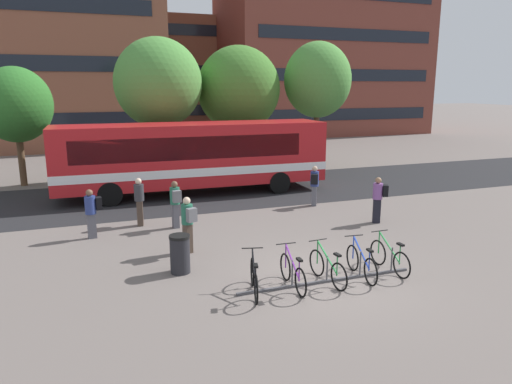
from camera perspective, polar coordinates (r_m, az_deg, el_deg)
name	(u,v)px	position (r m, az deg, el deg)	size (l,w,h in m)	color
ground	(326,278)	(12.55, 8.37, -10.14)	(200.00, 200.00, 0.00)	#6B605B
bus_lane_asphalt	(215,192)	(22.19, -4.93, 0.00)	(80.00, 7.20, 0.01)	#232326
city_bus	(195,155)	(21.66, -7.38, 4.39)	(12.08, 2.82, 3.20)	red
bike_rack	(327,279)	(12.26, 8.48, -10.25)	(4.75, 0.14, 0.70)	#47474C
parked_bicycle_black_0	(254,279)	(11.37, -0.22, -10.39)	(0.62, 1.68, 0.99)	black
parked_bicycle_purple_1	(293,273)	(11.73, 4.42, -9.68)	(0.52, 1.72, 0.99)	black
parked_bicycle_green_2	(328,268)	(12.11, 8.57, -9.05)	(0.52, 1.72, 0.99)	black
parked_bicycle_blue_3	(361,264)	(12.59, 12.52, -8.37)	(0.52, 1.72, 0.99)	black
parked_bicycle_green_4	(389,258)	(13.18, 15.72, -7.58)	(0.52, 1.72, 0.99)	black
commuter_grey_pack_0	(188,221)	(14.03, -8.17, -3.46)	(0.46, 0.59, 1.68)	#47382D
commuter_black_pack_1	(92,210)	(16.15, -19.09, -2.07)	(0.55, 0.38, 1.62)	#565660
commuter_black_pack_2	(314,183)	(19.55, 7.02, 1.06)	(0.52, 0.61, 1.65)	#565660
commuter_black_pack_3	(379,197)	(17.52, 14.48, -0.55)	(0.60, 0.51, 1.67)	black
commuter_black_pack_4	(139,198)	(17.14, -13.82, -0.71)	(0.39, 0.57, 1.71)	#47382D
commuter_grey_pack_5	(175,201)	(16.56, -9.65, -1.11)	(0.37, 0.55, 1.65)	#565660
trash_bin	(180,254)	(12.73, -9.11, -7.33)	(0.55, 0.55, 1.03)	#232328
street_tree_0	(16,105)	(25.81, -26.86, 9.29)	(3.39, 3.39, 5.76)	brown
street_tree_1	(158,83)	(24.88, -11.65, 12.67)	(4.37, 4.37, 7.22)	brown
street_tree_2	(318,80)	(27.54, 7.40, 13.15)	(3.75, 3.75, 7.26)	brown
street_tree_3	(239,89)	(26.59, -2.10, 12.25)	(4.53, 4.53, 6.99)	brown
building_left_wing	(34,20)	(43.89, -25.10, 18.20)	(19.15, 12.43, 19.96)	brown
building_right_wing	(323,25)	(51.73, 8.04, 19.25)	(20.39, 10.54, 21.87)	brown
building_centre_block	(158,76)	(56.07, -11.69, 13.49)	(17.71, 12.40, 11.92)	brown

